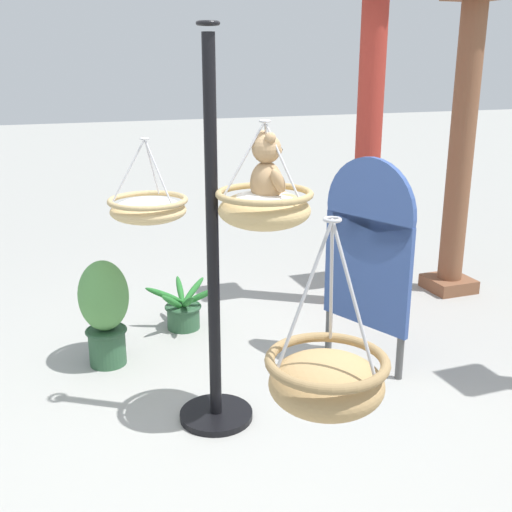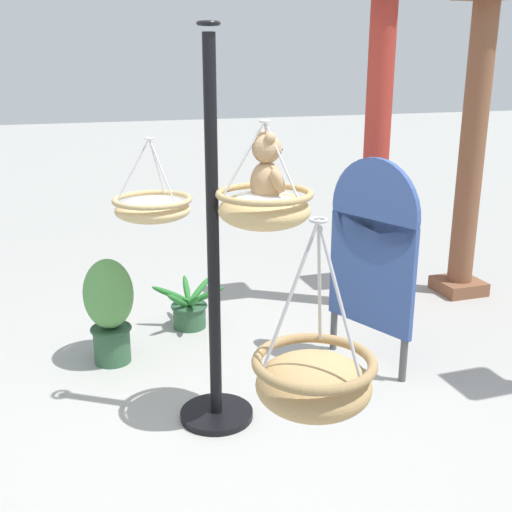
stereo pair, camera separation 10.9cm
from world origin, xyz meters
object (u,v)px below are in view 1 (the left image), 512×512
Objects in this scene: display_pole_central at (214,313)px; teddy_bear at (268,174)px; greenhouse_pillar_left at (461,154)px; potted_plant_flowering_red at (104,309)px; hanging_basket_right_low at (327,379)px; display_sign_board at (368,247)px; greenhouse_pillar_far_back at (368,151)px; hanging_basket_left_high at (148,208)px; hanging_basket_with_teddy at (264,207)px; potted_plant_tall_leafy at (183,310)px.

teddy_bear is (0.15, 0.27, 0.81)m from display_pole_central.
greenhouse_pillar_left reaches higher than potted_plant_flowering_red.
hanging_basket_right_low reaches higher than potted_plant_flowering_red.
display_sign_board is (-0.50, 0.92, -0.63)m from teddy_bear.
hanging_basket_left_high is at bearing -74.08° from greenhouse_pillar_far_back.
hanging_basket_left_high is at bearing -166.19° from display_pole_central.
hanging_basket_with_teddy is 1.04× the size of hanging_basket_left_high.
potted_plant_flowering_red is at bearing -168.76° from hanging_basket_right_low.
greenhouse_pillar_left reaches higher than hanging_basket_with_teddy.
greenhouse_pillar_far_back reaches higher than greenhouse_pillar_left.
greenhouse_pillar_far_back is 1.90× the size of display_sign_board.
greenhouse_pillar_far_back is (-0.56, 1.95, 0.21)m from hanging_basket_left_high.
hanging_basket_left_high is at bearing -153.97° from teddy_bear.
greenhouse_pillar_left is (-0.58, 2.90, 0.14)m from hanging_basket_left_high.
display_pole_central is 4.08× the size of hanging_basket_left_high.
display_pole_central reaches higher than hanging_basket_left_high.
display_sign_board is at bearing 70.37° from potted_plant_flowering_red.
greenhouse_pillar_left is 0.95m from greenhouse_pillar_far_back.
potted_plant_flowering_red is (-2.44, -0.49, -0.59)m from hanging_basket_right_low.
teddy_bear is 0.15× the size of greenhouse_pillar_left.
hanging_basket_left_high is 0.80× the size of hanging_basket_right_low.
potted_plant_flowering_red is at bearing -151.58° from display_pole_central.
greenhouse_pillar_left is (-2.88, 2.73, 0.26)m from hanging_basket_right_low.
hanging_basket_with_teddy reaches higher than hanging_basket_right_low.
potted_plant_flowering_red is at bearing -109.63° from display_sign_board.
greenhouse_pillar_far_back is 4.83× the size of potted_plant_tall_leafy.
potted_plant_tall_leafy is at bearing 174.11° from display_pole_central.
hanging_basket_right_low is 0.25× the size of greenhouse_pillar_far_back.
display_pole_central reaches higher than potted_plant_tall_leafy.
greenhouse_pillar_far_back reaches higher than potted_plant_flowering_red.
hanging_basket_left_high is 2.04m from greenhouse_pillar_far_back.
hanging_basket_with_teddy is at bearing -57.85° from greenhouse_pillar_left.
teddy_bear reaches higher than hanging_basket_right_low.
display_sign_board is (1.03, -0.56, -0.49)m from greenhouse_pillar_far_back.
greenhouse_pillar_far_back reaches higher than display_pole_central.
potted_plant_flowering_red is 1.87m from display_sign_board.
potted_plant_flowering_red is at bearing -144.51° from teddy_bear.
hanging_basket_right_low is 0.90× the size of potted_plant_flowering_red.
display_pole_central is 1.12m from potted_plant_flowering_red.
teddy_bear reaches higher than potted_plant_tall_leafy.
potted_plant_tall_leafy is at bearing -176.00° from hanging_basket_with_teddy.
hanging_basket_with_teddy is at bearing 168.16° from hanging_basket_right_low.
greenhouse_pillar_far_back is at bearing 105.92° from hanging_basket_left_high.
display_pole_central is 3.90× the size of potted_plant_tall_leafy.
hanging_basket_left_high is 0.21× the size of greenhouse_pillar_left.
greenhouse_pillar_far_back is (-2.86, 1.78, 0.34)m from hanging_basket_right_low.
hanging_basket_with_teddy is 0.18m from teddy_bear.
hanging_basket_with_teddy is 0.39× the size of display_sign_board.
hanging_basket_left_high reaches higher than potted_plant_flowering_red.
hanging_basket_with_teddy is 1.08m from hanging_basket_left_high.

